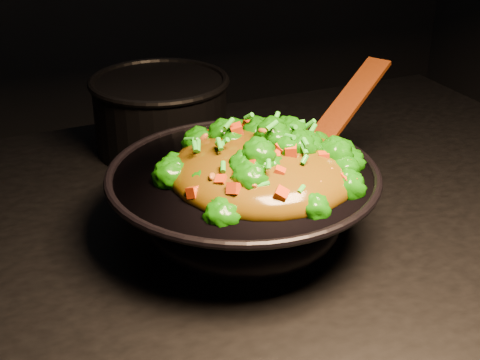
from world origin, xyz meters
name	(u,v)px	position (x,y,z in m)	size (l,w,h in m)	color
wok	(243,206)	(-0.09, -0.06, 0.95)	(0.36, 0.36, 0.10)	black
stir_fry	(263,144)	(-0.07, -0.07, 1.05)	(0.26, 0.26, 0.09)	#135D06
spatula	(341,112)	(0.09, -0.01, 1.05)	(0.26, 0.04, 0.01)	#321405
back_pot	(161,113)	(-0.10, 0.29, 0.97)	(0.24, 0.24, 0.14)	black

